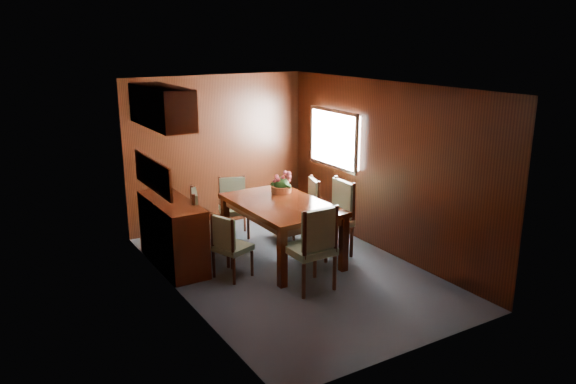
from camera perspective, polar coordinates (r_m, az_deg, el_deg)
ground at (r=7.44m, az=0.43°, el=-8.00°), size 4.50×4.50×0.00m
room_shell at (r=7.17m, az=-1.66°, el=4.77°), size 3.06×4.52×2.41m
sideboard at (r=7.62m, az=-11.64°, el=-4.11°), size 0.48×1.40×0.90m
dining_table at (r=7.60m, az=-0.68°, el=-1.89°), size 1.09×1.73×0.81m
chair_left_near at (r=7.08m, az=-6.04°, el=-5.19°), size 0.51×0.52×0.85m
chair_left_far at (r=7.55m, az=-8.50°, el=-3.10°), size 0.61×0.62×1.04m
chair_right_near at (r=7.83m, az=4.87°, el=-2.18°), size 0.51×0.53×1.06m
chair_right_far at (r=8.43m, az=1.94°, el=-1.35°), size 0.53×0.55×0.93m
chair_head at (r=6.69m, az=2.63°, el=-5.27°), size 0.51×0.49×1.08m
chair_foot at (r=8.61m, az=-5.56°, el=-1.16°), size 0.54×0.52×0.90m
flower_centerpiece at (r=8.02m, az=-0.70°, el=1.02°), size 0.31×0.31×0.31m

